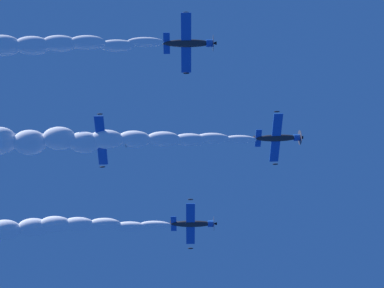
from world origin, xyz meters
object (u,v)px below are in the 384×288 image
(airplane_right_wingman, at_px, (189,43))
(airplane_left_wingman, at_px, (193,224))
(airplane_lead, at_px, (279,138))
(airplane_slot_tail, at_px, (104,141))

(airplane_right_wingman, bearing_deg, airplane_left_wingman, -163.14)
(airplane_lead, distance_m, airplane_right_wingman, 21.45)
(airplane_right_wingman, xyz_separation_m, airplane_slot_tail, (-10.75, -17.98, 1.39))
(airplane_left_wingman, xyz_separation_m, airplane_right_wingman, (29.10, 8.82, -0.12))
(airplane_lead, height_order, airplane_right_wingman, airplane_lead)
(airplane_slot_tail, bearing_deg, airplane_left_wingman, 153.49)
(airplane_lead, bearing_deg, airplane_slot_tail, -72.28)
(airplane_left_wingman, distance_m, airplane_right_wingman, 30.41)
(airplane_right_wingman, bearing_deg, airplane_slot_tail, -120.89)
(airplane_left_wingman, bearing_deg, airplane_lead, 61.27)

